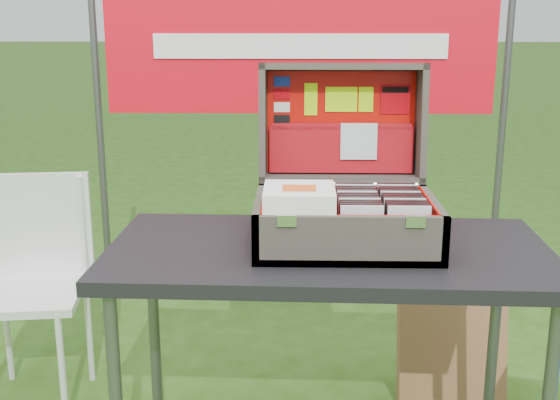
{
  "coord_description": "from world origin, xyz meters",
  "views": [
    {
      "loc": [
        -0.01,
        -1.84,
        1.42
      ],
      "look_at": [
        -0.06,
        0.1,
        0.91
      ],
      "focal_mm": 45.0,
      "sensor_mm": 36.0,
      "label": 1
    }
  ],
  "objects_px": {
    "suitcase": "(346,157)",
    "cardboard_box": "(452,348)",
    "chair": "(28,297)",
    "table": "(326,371)"
  },
  "relations": [
    {
      "from": "suitcase",
      "to": "cardboard_box",
      "type": "xyz_separation_m",
      "value": [
        0.45,
        0.45,
        -0.82
      ]
    },
    {
      "from": "chair",
      "to": "cardboard_box",
      "type": "distance_m",
      "value": 1.58
    },
    {
      "from": "table",
      "to": "suitcase",
      "type": "height_order",
      "value": "suitcase"
    },
    {
      "from": "table",
      "to": "cardboard_box",
      "type": "xyz_separation_m",
      "value": [
        0.49,
        0.52,
        -0.18
      ]
    },
    {
      "from": "table",
      "to": "suitcase",
      "type": "relative_size",
      "value": 2.39
    },
    {
      "from": "table",
      "to": "chair",
      "type": "distance_m",
      "value": 1.17
    },
    {
      "from": "cardboard_box",
      "to": "chair",
      "type": "bearing_deg",
      "value": 179.02
    },
    {
      "from": "chair",
      "to": "cardboard_box",
      "type": "xyz_separation_m",
      "value": [
        1.57,
        0.05,
        -0.21
      ]
    },
    {
      "from": "table",
      "to": "chair",
      "type": "xyz_separation_m",
      "value": [
        -1.07,
        0.47,
        0.03
      ]
    },
    {
      "from": "chair",
      "to": "table",
      "type": "bearing_deg",
      "value": -30.95
    }
  ]
}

